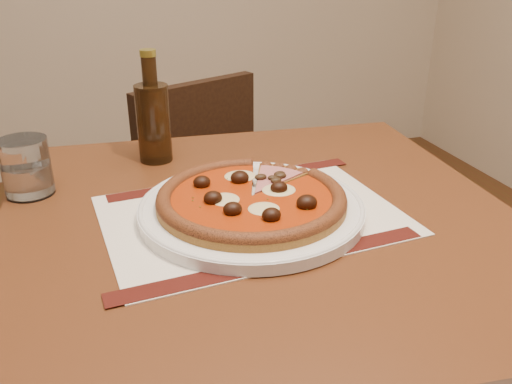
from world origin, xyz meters
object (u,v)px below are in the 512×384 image
Objects in this scene: chair_far at (181,191)px; table at (260,269)px; pizza at (251,198)px; water_glass at (26,167)px; bottle at (153,119)px; plate at (252,209)px.

table is at bearing 66.39° from chair_far.
pizza is 0.38m from water_glass.
water_glass is at bearing 150.81° from pizza.
pizza is 1.37× the size of bottle.
bottle reaches higher than chair_far.
plate is 3.60× the size of water_glass.
water_glass reaches higher than chair_far.
bottle is at bearing 111.40° from pizza.
bottle is at bearing 52.14° from chair_far.
water_glass is at bearing -156.96° from bottle.
table is 0.11m from plate.
water_glass is at bearing 150.86° from plate.
pizza is at bearing -29.19° from water_glass.
bottle is (-0.11, -0.48, 0.37)m from chair_far.
bottle is at bearing 23.04° from water_glass.
chair_far is 2.30× the size of plate.
bottle is (0.22, 0.10, 0.03)m from water_glass.
table is 3.99× the size of bottle.
chair_far is at bearing 76.54° from bottle.
bottle is at bearing 111.45° from plate.
chair_far is 3.78× the size of bottle.
bottle is (-0.12, 0.28, 0.18)m from table.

